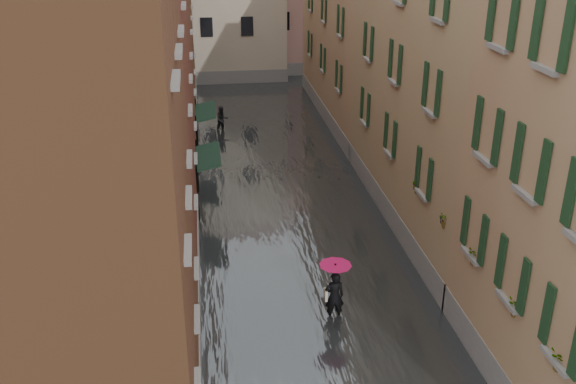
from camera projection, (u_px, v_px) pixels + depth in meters
ground at (337, 365)px, 19.03m from camera, size 120.00×120.00×0.00m
floodwater at (282, 189)px, 30.79m from camera, size 10.00×60.00×0.20m
building_left_near at (45, 208)px, 13.75m from camera, size 6.00×8.00×13.00m
building_left_mid at (108, 90)px, 23.83m from camera, size 6.00×14.00×12.50m
building_left_far at (138, 12)px, 37.14m from camera, size 6.00×16.00×14.00m
building_right_mid at (468, 72)px, 25.44m from camera, size 6.00×14.00×13.00m
building_right_far at (372, 28)px, 39.36m from camera, size 6.00×16.00×11.50m
awning_near at (207, 158)px, 27.99m from camera, size 1.09×3.11×2.80m
awning_far at (205, 113)px, 34.22m from camera, size 1.09×3.30×2.80m
window_planters at (478, 245)px, 18.48m from camera, size 0.59×10.77×0.84m
pedestrian_main at (335, 286)px, 20.63m from camera, size 1.05×1.05×2.06m
pedestrian_far at (222, 120)px, 38.53m from camera, size 0.98×0.87×1.67m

